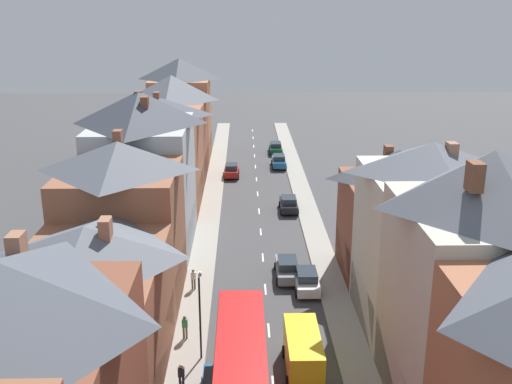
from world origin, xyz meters
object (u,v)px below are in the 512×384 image
at_px(car_far_grey, 276,148).
at_px(street_lamp, 200,311).
at_px(double_decker_bus_lead, 241,383).
at_px(pedestrian_near_right, 181,375).
at_px(pedestrian_mid_right, 193,278).
at_px(car_parked_left_a, 287,268).
at_px(delivery_van, 303,351).
at_px(car_near_silver, 279,161).
at_px(car_near_blue, 289,204).
at_px(pedestrian_mid_left, 185,326).
at_px(car_mid_black, 306,280).
at_px(car_parked_left_b, 232,170).

xyz_separation_m(car_far_grey, street_lamp, (-7.35, -52.75, 2.42)).
distance_m(double_decker_bus_lead, car_far_grey, 59.56).
xyz_separation_m(pedestrian_near_right, pedestrian_mid_right, (-0.30, 12.35, 0.00)).
relative_size(car_parked_left_a, street_lamp, 0.82).
bearing_deg(delivery_van, car_near_silver, 88.39).
distance_m(car_near_blue, pedestrian_mid_left, 26.51).
bearing_deg(delivery_van, pedestrian_near_right, -165.45).
bearing_deg(double_decker_bus_lead, pedestrian_mid_left, 112.63).
bearing_deg(car_far_grey, car_near_silver, -90.00).
bearing_deg(car_near_blue, pedestrian_near_right, -105.13).
bearing_deg(pedestrian_mid_right, car_mid_black, 0.03).
distance_m(double_decker_bus_lead, pedestrian_mid_left, 9.56).
height_order(car_parked_left_a, pedestrian_mid_left, pedestrian_mid_left).
xyz_separation_m(car_parked_left_a, pedestrian_near_right, (-6.93, -14.47, 0.21)).
relative_size(car_mid_black, delivery_van, 0.84).
bearing_deg(delivery_van, car_parked_left_a, 90.00).
bearing_deg(delivery_van, car_mid_black, 82.98).
distance_m(car_near_silver, pedestrian_mid_left, 43.62).
bearing_deg(car_parked_left_b, car_far_grey, 63.23).
relative_size(car_parked_left_b, delivery_van, 0.81).
height_order(double_decker_bus_lead, car_mid_black, double_decker_bus_lead).
xyz_separation_m(double_decker_bus_lead, car_parked_left_b, (-1.29, 47.03, -1.99)).
height_order(car_near_blue, street_lamp, street_lamp).
xyz_separation_m(car_parked_left_b, car_far_grey, (6.20, 12.29, -0.01)).
bearing_deg(pedestrian_near_right, car_far_grey, 81.64).
height_order(car_near_blue, pedestrian_mid_left, pedestrian_mid_left).
xyz_separation_m(delivery_van, street_lamp, (-6.05, 1.44, 1.90)).
bearing_deg(pedestrian_near_right, delivery_van, 14.55).
relative_size(car_far_grey, street_lamp, 0.82).
distance_m(car_near_blue, pedestrian_near_right, 31.53).
distance_m(pedestrian_mid_right, street_lamp, 9.45).
bearing_deg(pedestrian_mid_right, car_parked_left_b, 85.76).
distance_m(car_near_silver, car_mid_black, 35.76).
height_order(car_far_grey, pedestrian_mid_right, pedestrian_mid_right).
bearing_deg(pedestrian_mid_left, car_far_grey, 80.45).
bearing_deg(pedestrian_mid_right, double_decker_bus_lead, -77.01).
relative_size(car_parked_left_a, car_mid_black, 1.03).
bearing_deg(street_lamp, car_far_grey, 82.07).
xyz_separation_m(car_parked_left_b, delivery_van, (4.90, -41.90, 0.51)).
relative_size(car_parked_left_a, car_far_grey, 1.00).
xyz_separation_m(car_far_grey, pedestrian_mid_left, (-8.52, -50.65, 0.21)).
xyz_separation_m(double_decker_bus_lead, car_parked_left_a, (3.61, 17.80, -1.99)).
xyz_separation_m(car_parked_left_b, pedestrian_mid_left, (-2.32, -38.36, 0.20)).
height_order(pedestrian_near_right, street_lamp, street_lamp).
bearing_deg(car_mid_black, pedestrian_mid_left, -140.53).
relative_size(car_mid_black, street_lamp, 0.79).
distance_m(delivery_van, pedestrian_near_right, 7.16).
distance_m(car_near_blue, car_parked_left_b, 14.64).
xyz_separation_m(delivery_van, pedestrian_mid_left, (-7.22, 3.54, -0.30)).
bearing_deg(car_parked_left_a, car_parked_left_b, 99.52).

